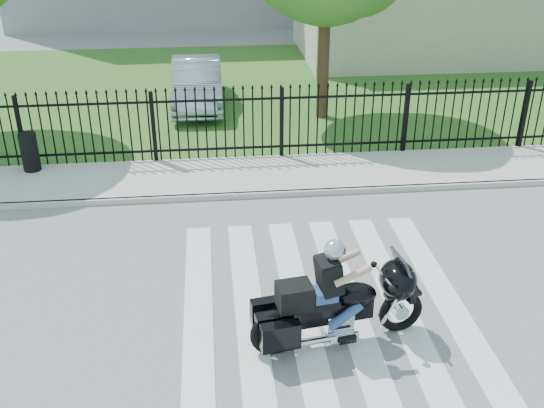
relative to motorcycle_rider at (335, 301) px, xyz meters
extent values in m
plane|color=slate|center=(0.02, 0.87, -0.72)|extent=(120.00, 120.00, 0.00)
cube|color=#ADAAA3|center=(0.02, 5.87, -0.66)|extent=(40.00, 2.00, 0.12)
cube|color=#ADAAA3|center=(0.02, 4.87, -0.66)|extent=(40.00, 0.12, 0.12)
cube|color=#2A571D|center=(0.02, 12.87, -0.71)|extent=(40.00, 12.00, 0.02)
cube|color=black|center=(0.02, 6.87, -0.37)|extent=(26.00, 0.04, 0.05)
cube|color=black|center=(0.02, 6.87, 0.83)|extent=(26.00, 0.04, 0.05)
cylinder|color=#382316|center=(1.52, 9.87, 1.36)|extent=(0.32, 0.32, 4.16)
cube|color=beige|center=(7.02, 16.87, 1.03)|extent=(10.00, 6.00, 3.50)
torus|color=black|center=(1.04, 0.17, -0.39)|extent=(0.70, 0.24, 0.69)
torus|color=black|center=(-0.88, -0.14, -0.39)|extent=(0.74, 0.26, 0.73)
cube|color=black|center=(-0.09, -0.01, -0.17)|extent=(1.32, 0.44, 0.30)
ellipsoid|color=black|center=(0.30, 0.05, 0.06)|extent=(0.67, 0.49, 0.33)
cube|color=black|center=(-0.29, -0.05, 0.02)|extent=(0.69, 0.42, 0.10)
cube|color=silver|center=(0.06, 0.01, -0.34)|extent=(0.44, 0.36, 0.30)
ellipsoid|color=black|center=(0.94, 0.15, 0.20)|extent=(0.65, 0.79, 0.54)
cube|color=black|center=(-0.60, -0.10, 0.20)|extent=(0.53, 0.45, 0.36)
cube|color=navy|center=(-0.17, -0.03, 0.14)|extent=(0.38, 0.35, 0.18)
sphere|color=#B7B9BF|center=(-0.05, -0.01, 0.86)|extent=(0.29, 0.29, 0.29)
imported|color=#99A8C1|center=(-2.00, 11.26, -0.02)|extent=(1.43, 4.10, 1.35)
cylinder|color=black|center=(-5.77, 6.57, -0.16)|extent=(0.43, 0.43, 0.89)
camera|label=1|loc=(-1.65, -7.31, 5.34)|focal=42.00mm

